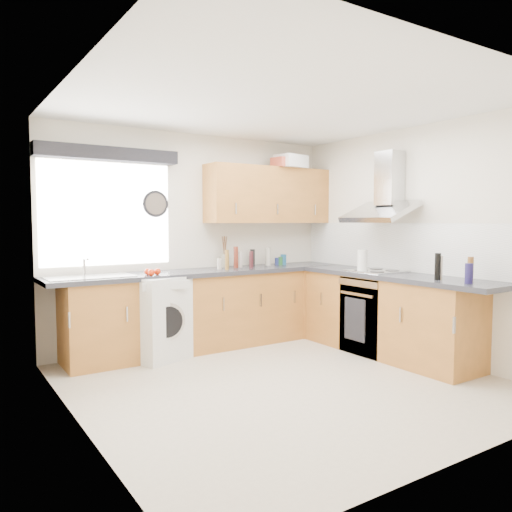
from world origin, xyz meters
TOP-DOWN VIEW (x-y plane):
  - ground_plane at (0.00, 0.00)m, footprint 3.60×3.60m
  - ceiling at (0.00, 0.00)m, footprint 3.60×3.60m
  - wall_back at (0.00, 1.80)m, footprint 3.60×0.02m
  - wall_front at (0.00, -1.80)m, footprint 3.60×0.02m
  - wall_left at (-1.80, 0.00)m, footprint 0.02×3.60m
  - wall_right at (1.80, 0.00)m, footprint 0.02×3.60m
  - window at (-1.05, 1.79)m, footprint 1.40×0.02m
  - window_blind at (-1.05, 1.70)m, footprint 1.50×0.18m
  - splashback at (1.79, 0.30)m, footprint 0.01×3.00m
  - base_cab_back at (-0.10, 1.51)m, footprint 3.00×0.58m
  - base_cab_corner at (1.50, 1.50)m, footprint 0.60×0.60m
  - base_cab_right at (1.51, 0.15)m, footprint 0.58×2.10m
  - worktop_back at (0.00, 1.50)m, footprint 3.60×0.62m
  - worktop_right at (1.50, 0.00)m, footprint 0.62×2.42m
  - sink at (-1.33, 1.50)m, footprint 0.84×0.46m
  - oven at (1.50, 0.30)m, footprint 0.56×0.58m
  - hob_plate at (1.50, 0.30)m, footprint 0.52×0.52m
  - extractor_hood at (1.60, 0.30)m, footprint 0.52×0.78m
  - upper_cabinets at (0.95, 1.62)m, footprint 1.70×0.35m
  - washing_machine at (-0.66, 1.41)m, footprint 0.76×0.75m
  - wall_clock at (-0.50, 1.78)m, footprint 0.30×0.04m
  - casserole at (1.22, 1.52)m, footprint 0.42×0.34m
  - storage_box at (1.10, 1.52)m, footprint 0.28×0.25m
  - utensil_pot at (0.35, 1.70)m, footprint 0.14×0.14m
  - kitchen_roll at (1.35, 0.37)m, footprint 0.13×0.13m
  - tomato_cluster at (-0.74, 1.30)m, footprint 0.20×0.20m
  - jar_0 at (0.48, 1.57)m, footprint 0.06×0.06m
  - jar_1 at (0.17, 1.51)m, footprint 0.06×0.06m
  - jar_2 at (0.74, 1.68)m, footprint 0.06×0.06m
  - jar_3 at (0.35, 1.70)m, footprint 0.04×0.04m
  - jar_4 at (0.41, 1.53)m, footprint 0.06×0.06m
  - jar_5 at (1.07, 1.59)m, footprint 0.07×0.07m
  - jar_6 at (1.15, 1.58)m, footprint 0.08×0.08m
  - jar_7 at (1.08, 1.55)m, footprint 0.06×0.06m
  - jar_8 at (0.52, 1.37)m, footprint 0.05×0.05m
  - jar_9 at (0.20, 1.39)m, footprint 0.04×0.04m
  - jar_10 at (0.93, 1.61)m, footprint 0.07×0.07m
  - jar_11 at (0.48, 1.63)m, footprint 0.05×0.05m
  - bottle_0 at (1.51, -0.85)m, footprint 0.05×0.05m
  - bottle_1 at (1.39, -0.91)m, footprint 0.07×0.07m
  - bottle_2 at (1.39, -0.58)m, footprint 0.06×0.06m
  - bottle_3 at (1.43, -0.57)m, footprint 0.06×0.06m

SIDE VIEW (x-z plane):
  - ground_plane at x=0.00m, z-range 0.00..0.00m
  - oven at x=1.50m, z-range 0.00..0.85m
  - base_cab_back at x=-0.10m, z-range 0.00..0.86m
  - base_cab_corner at x=1.50m, z-range 0.00..0.86m
  - base_cab_right at x=1.51m, z-range 0.00..0.86m
  - washing_machine at x=-0.66m, z-range 0.00..0.89m
  - worktop_back at x=0.00m, z-range 0.86..0.91m
  - worktop_right at x=1.50m, z-range 0.86..0.91m
  - hob_plate at x=1.50m, z-range 0.91..0.92m
  - tomato_cluster at x=-0.74m, z-range 0.91..0.98m
  - sink at x=-1.33m, z-range 0.90..1.00m
  - jar_5 at x=1.07m, z-range 0.91..1.00m
  - jar_7 at x=1.08m, z-range 0.91..1.02m
  - jar_1 at x=0.17m, z-range 0.91..1.04m
  - jar_6 at x=1.15m, z-range 0.91..1.04m
  - jar_11 at x=0.48m, z-range 0.91..1.04m
  - utensil_pot at x=0.35m, z-range 0.91..1.07m
  - jar_3 at x=0.35m, z-range 0.91..1.08m
  - bottle_1 at x=1.39m, z-range 0.91..1.09m
  - jar_0 at x=0.48m, z-range 0.91..1.11m
  - jar_8 at x=0.52m, z-range 0.91..1.12m
  - jar_2 at x=0.74m, z-range 0.91..1.12m
  - jar_10 at x=0.93m, z-range 0.91..1.14m
  - jar_9 at x=0.20m, z-range 0.91..1.14m
  - bottle_3 at x=1.43m, z-range 0.91..1.14m
  - bottle_0 at x=1.51m, z-range 0.91..1.14m
  - kitchen_roll at x=1.35m, z-range 0.91..1.15m
  - bottle_2 at x=1.39m, z-range 0.91..1.17m
  - jar_4 at x=0.41m, z-range 0.91..1.17m
  - splashback at x=1.79m, z-range 0.91..1.45m
  - wall_back at x=0.00m, z-range 0.00..2.50m
  - wall_front at x=0.00m, z-range 0.00..2.50m
  - wall_left at x=-1.80m, z-range 0.00..2.50m
  - wall_right at x=1.80m, z-range 0.00..2.50m
  - window at x=-1.05m, z-range 1.00..2.10m
  - wall_clock at x=-0.50m, z-range 1.52..1.82m
  - extractor_hood at x=1.60m, z-range 1.44..2.10m
  - upper_cabinets at x=0.95m, z-range 1.45..2.15m
  - window_blind at x=-1.05m, z-range 2.11..2.25m
  - storage_box at x=1.10m, z-range 2.15..2.27m
  - casserole at x=1.22m, z-range 2.15..2.31m
  - ceiling at x=0.00m, z-range 2.49..2.51m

